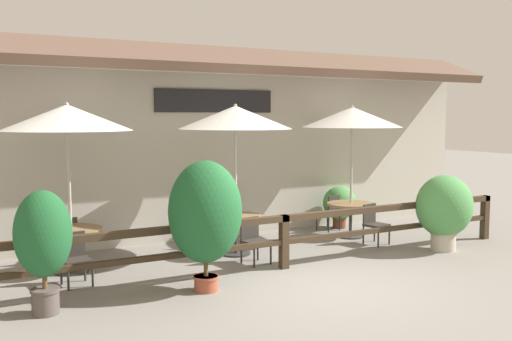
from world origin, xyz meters
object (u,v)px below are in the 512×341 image
(potted_plant_tall_tropical, at_px, (205,213))
(potted_plant_corner_fern, at_px, (444,208))
(chair_near_streetside, at_px, (75,256))
(chair_near_wallside, at_px, (65,237))
(patio_umbrella_near, at_px, (67,118))
(dining_table_near, at_px, (71,237))
(chair_middle_wallside, at_px, (220,224))
(patio_umbrella_middle, at_px, (235,118))
(patio_umbrella_far, at_px, (352,117))
(chair_middle_streetside, at_px, (254,238))
(chair_far_streetside, at_px, (374,222))
(potted_plant_broad_leaf, at_px, (340,204))
(chair_far_wallside, at_px, (330,211))
(potted_plant_small_flowering, at_px, (43,239))
(dining_table_middle, at_px, (236,223))
(dining_table_far, at_px, (351,210))

(potted_plant_tall_tropical, xyz_separation_m, potted_plant_corner_fern, (5.24, 0.19, -0.35))
(chair_near_streetside, xyz_separation_m, chair_near_wallside, (0.12, 1.57, 0.00))
(chair_near_wallside, bearing_deg, patio_umbrella_near, 80.75)
(dining_table_near, bearing_deg, chair_middle_wallside, 10.47)
(patio_umbrella_middle, height_order, patio_umbrella_far, same)
(chair_middle_streetside, height_order, patio_umbrella_far, patio_umbrella_far)
(chair_far_streetside, relative_size, potted_plant_broad_leaf, 0.83)
(patio_umbrella_near, relative_size, chair_far_wallside, 3.49)
(chair_middle_streetside, bearing_deg, potted_plant_small_flowering, -174.42)
(chair_middle_streetside, distance_m, potted_plant_broad_leaf, 3.89)
(potted_plant_corner_fern, relative_size, potted_plant_small_flowering, 0.89)
(patio_umbrella_far, relative_size, chair_far_streetside, 3.49)
(chair_near_streetside, relative_size, chair_near_wallside, 1.00)
(dining_table_middle, bearing_deg, chair_near_streetside, -169.40)
(chair_near_wallside, bearing_deg, patio_umbrella_far, 165.50)
(chair_middle_streetside, xyz_separation_m, potted_plant_tall_tropical, (-1.43, -1.11, 0.75))
(chair_near_wallside, xyz_separation_m, chair_middle_streetside, (3.01, -1.75, 0.00))
(dining_table_middle, distance_m, chair_middle_wallside, 0.78)
(patio_umbrella_far, bearing_deg, chair_near_streetside, -172.51)
(chair_middle_wallside, bearing_deg, potted_plant_tall_tropical, 64.50)
(chair_middle_streetside, bearing_deg, chair_near_wallside, 140.14)
(dining_table_near, distance_m, patio_umbrella_far, 6.34)
(potted_plant_corner_fern, xyz_separation_m, potted_plant_small_flowering, (-7.56, -0.10, 0.18))
(potted_plant_tall_tropical, bearing_deg, potted_plant_small_flowering, 177.82)
(chair_near_streetside, relative_size, chair_far_wallside, 1.00)
(chair_middle_wallside, height_order, potted_plant_corner_fern, potted_plant_corner_fern)
(chair_near_wallside, bearing_deg, dining_table_near, 80.75)
(potted_plant_small_flowering, bearing_deg, potted_plant_broad_leaf, 22.52)
(patio_umbrella_middle, xyz_separation_m, potted_plant_small_flowering, (-3.77, -1.79, -1.61))
(chair_near_wallside, relative_size, dining_table_middle, 0.79)
(patio_umbrella_far, height_order, dining_table_far, patio_umbrella_far)
(patio_umbrella_far, relative_size, potted_plant_corner_fern, 1.92)
(potted_plant_small_flowering, bearing_deg, chair_near_streetside, 62.34)
(chair_near_wallside, height_order, potted_plant_broad_leaf, potted_plant_broad_leaf)
(potted_plant_corner_fern, height_order, potted_plant_small_flowering, potted_plant_small_flowering)
(patio_umbrella_near, bearing_deg, patio_umbrella_far, 0.13)
(patio_umbrella_far, xyz_separation_m, potted_plant_broad_leaf, (0.41, 0.95, -2.07))
(patio_umbrella_near, relative_size, chair_near_streetside, 3.49)
(patio_umbrella_near, relative_size, potted_plant_corner_fern, 1.92)
(patio_umbrella_far, distance_m, potted_plant_tall_tropical, 5.07)
(chair_middle_wallside, relative_size, potted_plant_corner_fern, 0.55)
(chair_far_wallside, bearing_deg, patio_umbrella_far, 76.82)
(chair_far_wallside, relative_size, potted_plant_small_flowering, 0.49)
(chair_middle_streetside, height_order, potted_plant_corner_fern, potted_plant_corner_fern)
(chair_middle_wallside, relative_size, potted_plant_small_flowering, 0.49)
(dining_table_far, bearing_deg, chair_far_wallside, 88.63)
(potted_plant_corner_fern, height_order, potted_plant_broad_leaf, potted_plant_corner_fern)
(chair_far_wallside, bearing_deg, potted_plant_broad_leaf, -168.21)
(dining_table_far, distance_m, potted_plant_broad_leaf, 1.04)
(chair_far_streetside, bearing_deg, chair_middle_wallside, 142.53)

